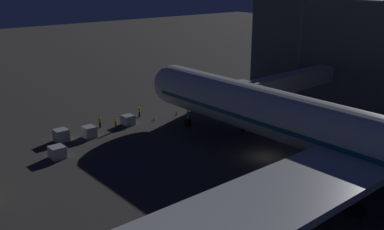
{
  "coord_description": "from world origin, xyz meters",
  "views": [
    {
      "loc": [
        38.64,
        31.67,
        21.19
      ],
      "look_at": [
        3.0,
        -10.5,
        3.5
      ],
      "focal_mm": 40.81,
      "sensor_mm": 36.0,
      "label": 1
    }
  ],
  "objects_px": {
    "ground_crew_near_nose_gear": "(139,111)",
    "traffic_cone_nose_starboard": "(154,119)",
    "baggage_container_mid_row": "(57,152)",
    "jet_bridge": "(278,85)",
    "baggage_container_spare": "(128,120)",
    "baggage_container_near_belt": "(61,135)",
    "airliner_at_gate": "(374,145)",
    "ground_crew_marshaller_fwd": "(100,121)",
    "ground_crew_by_belt_loader": "(116,124)",
    "baggage_container_far_row": "(89,132)",
    "traffic_cone_nose_port": "(176,113)",
    "apron_floodlight_mast": "(301,40)"
  },
  "relations": [
    {
      "from": "baggage_container_far_row",
      "to": "traffic_cone_nose_starboard",
      "type": "distance_m",
      "value": 10.93
    },
    {
      "from": "traffic_cone_nose_starboard",
      "to": "airliner_at_gate",
      "type": "bearing_deg",
      "value": 93.74
    },
    {
      "from": "baggage_container_mid_row",
      "to": "ground_crew_by_belt_loader",
      "type": "bearing_deg",
      "value": -159.55
    },
    {
      "from": "traffic_cone_nose_port",
      "to": "traffic_cone_nose_starboard",
      "type": "height_order",
      "value": "same"
    },
    {
      "from": "ground_crew_near_nose_gear",
      "to": "traffic_cone_nose_starboard",
      "type": "distance_m",
      "value": 3.07
    },
    {
      "from": "jet_bridge",
      "to": "baggage_container_mid_row",
      "type": "height_order",
      "value": "jet_bridge"
    },
    {
      "from": "airliner_at_gate",
      "to": "apron_floodlight_mast",
      "type": "height_order",
      "value": "airliner_at_gate"
    },
    {
      "from": "traffic_cone_nose_port",
      "to": "traffic_cone_nose_starboard",
      "type": "xyz_separation_m",
      "value": [
        4.4,
        0.0,
        0.0
      ]
    },
    {
      "from": "baggage_container_near_belt",
      "to": "baggage_container_far_row",
      "type": "distance_m",
      "value": 3.75
    },
    {
      "from": "baggage_container_far_row",
      "to": "ground_crew_marshaller_fwd",
      "type": "height_order",
      "value": "ground_crew_marshaller_fwd"
    },
    {
      "from": "baggage_container_spare",
      "to": "baggage_container_near_belt",
      "type": "bearing_deg",
      "value": 0.34
    },
    {
      "from": "jet_bridge",
      "to": "baggage_container_far_row",
      "type": "relative_size",
      "value": 12.57
    },
    {
      "from": "baggage_container_mid_row",
      "to": "baggage_container_spare",
      "type": "height_order",
      "value": "baggage_container_mid_row"
    },
    {
      "from": "ground_crew_by_belt_loader",
      "to": "airliner_at_gate",
      "type": "bearing_deg",
      "value": 105.07
    },
    {
      "from": "baggage_container_mid_row",
      "to": "ground_crew_near_nose_gear",
      "type": "bearing_deg",
      "value": -157.05
    },
    {
      "from": "baggage_container_near_belt",
      "to": "ground_crew_by_belt_loader",
      "type": "bearing_deg",
      "value": 171.54
    },
    {
      "from": "baggage_container_near_belt",
      "to": "airliner_at_gate",
      "type": "bearing_deg",
      "value": 115.8
    },
    {
      "from": "airliner_at_gate",
      "to": "baggage_container_far_row",
      "type": "relative_size",
      "value": 40.1
    },
    {
      "from": "jet_bridge",
      "to": "baggage_container_far_row",
      "type": "xyz_separation_m",
      "value": [
        24.85,
        -12.27,
        -4.97
      ]
    },
    {
      "from": "baggage_container_far_row",
      "to": "baggage_container_spare",
      "type": "relative_size",
      "value": 1.04
    },
    {
      "from": "airliner_at_gate",
      "to": "baggage_container_near_belt",
      "type": "height_order",
      "value": "airliner_at_gate"
    },
    {
      "from": "baggage_container_near_belt",
      "to": "traffic_cone_nose_port",
      "type": "xyz_separation_m",
      "value": [
        -18.91,
        0.94,
        -0.54
      ]
    },
    {
      "from": "ground_crew_marshaller_fwd",
      "to": "traffic_cone_nose_port",
      "type": "xyz_separation_m",
      "value": [
        -12.27,
        2.47,
        -0.69
      ]
    },
    {
      "from": "baggage_container_near_belt",
      "to": "traffic_cone_nose_starboard",
      "type": "relative_size",
      "value": 3.18
    },
    {
      "from": "ground_crew_near_nose_gear",
      "to": "traffic_cone_nose_port",
      "type": "bearing_deg",
      "value": 150.53
    },
    {
      "from": "jet_bridge",
      "to": "ground_crew_marshaller_fwd",
      "type": "height_order",
      "value": "jet_bridge"
    },
    {
      "from": "apron_floodlight_mast",
      "to": "baggage_container_spare",
      "type": "relative_size",
      "value": 10.73
    },
    {
      "from": "ground_crew_by_belt_loader",
      "to": "ground_crew_marshaller_fwd",
      "type": "bearing_deg",
      "value": -68.15
    },
    {
      "from": "ground_crew_near_nose_gear",
      "to": "ground_crew_marshaller_fwd",
      "type": "height_order",
      "value": "ground_crew_near_nose_gear"
    },
    {
      "from": "baggage_container_mid_row",
      "to": "baggage_container_spare",
      "type": "relative_size",
      "value": 1.08
    },
    {
      "from": "apron_floodlight_mast",
      "to": "baggage_container_far_row",
      "type": "bearing_deg",
      "value": -8.47
    },
    {
      "from": "airliner_at_gate",
      "to": "ground_crew_by_belt_loader",
      "type": "xyz_separation_m",
      "value": [
        9.0,
        -33.41,
        -4.65
      ]
    },
    {
      "from": "airliner_at_gate",
      "to": "traffic_cone_nose_port",
      "type": "distance_m",
      "value": 34.12
    },
    {
      "from": "baggage_container_far_row",
      "to": "ground_crew_by_belt_loader",
      "type": "relative_size",
      "value": 0.97
    },
    {
      "from": "ground_crew_by_belt_loader",
      "to": "traffic_cone_nose_starboard",
      "type": "height_order",
      "value": "ground_crew_by_belt_loader"
    },
    {
      "from": "traffic_cone_nose_starboard",
      "to": "apron_floodlight_mast",
      "type": "bearing_deg",
      "value": 168.05
    },
    {
      "from": "jet_bridge",
      "to": "baggage_container_near_belt",
      "type": "xyz_separation_m",
      "value": [
        28.45,
        -13.33,
        -4.92
      ]
    },
    {
      "from": "baggage_container_mid_row",
      "to": "traffic_cone_nose_starboard",
      "type": "bearing_deg",
      "value": -166.58
    },
    {
      "from": "jet_bridge",
      "to": "baggage_container_mid_row",
      "type": "xyz_separation_m",
      "value": [
        31.23,
        -8.26,
        -4.99
      ]
    },
    {
      "from": "airliner_at_gate",
      "to": "traffic_cone_nose_starboard",
      "type": "bearing_deg",
      "value": -86.26
    },
    {
      "from": "baggage_container_mid_row",
      "to": "jet_bridge",
      "type": "bearing_deg",
      "value": 165.18
    },
    {
      "from": "ground_crew_marshaller_fwd",
      "to": "baggage_container_spare",
      "type": "bearing_deg",
      "value": 159.27
    },
    {
      "from": "baggage_container_near_belt",
      "to": "ground_crew_by_belt_loader",
      "type": "relative_size",
      "value": 0.97
    },
    {
      "from": "ground_crew_near_nose_gear",
      "to": "traffic_cone_nose_port",
      "type": "height_order",
      "value": "ground_crew_near_nose_gear"
    },
    {
      "from": "baggage_container_far_row",
      "to": "ground_crew_marshaller_fwd",
      "type": "distance_m",
      "value": 4.0
    },
    {
      "from": "baggage_container_near_belt",
      "to": "apron_floodlight_mast",
      "type": "bearing_deg",
      "value": 170.85
    },
    {
      "from": "airliner_at_gate",
      "to": "apron_floodlight_mast",
      "type": "xyz_separation_m",
      "value": [
        -25.5,
        -27.76,
        4.75
      ]
    },
    {
      "from": "traffic_cone_nose_port",
      "to": "traffic_cone_nose_starboard",
      "type": "relative_size",
      "value": 1.0
    },
    {
      "from": "baggage_container_spare",
      "to": "ground_crew_marshaller_fwd",
      "type": "bearing_deg",
      "value": -20.73
    },
    {
      "from": "ground_crew_near_nose_gear",
      "to": "baggage_container_spare",
      "type": "bearing_deg",
      "value": 30.05
    }
  ]
}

